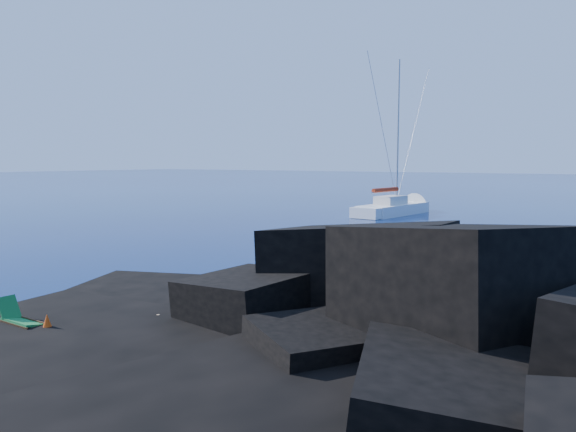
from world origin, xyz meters
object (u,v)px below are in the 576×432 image
deck_chair (22,315)px  sunbather (145,316)px  sailboat (393,215)px  marker_cone (47,326)px

deck_chair → sunbather: bearing=52.8°
deck_chair → sunbather: (1.90, 2.48, -0.31)m
sailboat → sunbather: 36.83m
sunbather → marker_cone: 2.54m
deck_chair → sunbather: 3.14m
marker_cone → deck_chair: bearing=-169.0°
sailboat → marker_cone: size_ratio=22.57×
sailboat → deck_chair: sailboat is taller
sunbather → marker_cone: (-1.04, -2.31, 0.13)m
sunbather → marker_cone: size_ratio=3.06×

